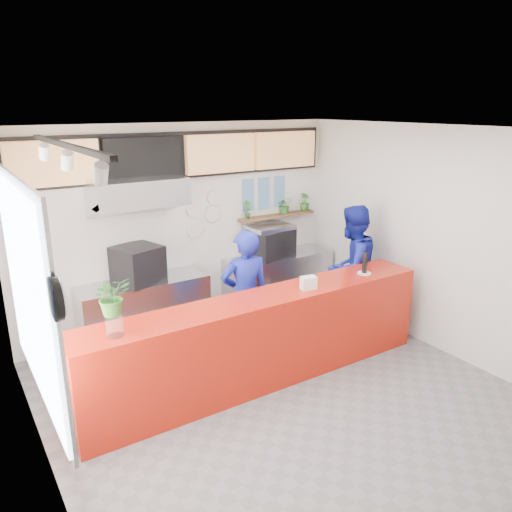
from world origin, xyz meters
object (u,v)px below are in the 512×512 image
panini_oven (138,264)px  espresso_machine (270,243)px  pepper_mill (365,263)px  staff_right (351,268)px  service_counter (263,340)px  staff_center (245,296)px

panini_oven → espresso_machine: bearing=-17.3°
panini_oven → pepper_mill: size_ratio=2.09×
staff_right → pepper_mill: 0.80m
staff_right → panini_oven: bearing=-32.2°
espresso_machine → pepper_mill: pepper_mill is taller
service_counter → espresso_machine: 2.31m
panini_oven → pepper_mill: panini_oven is taller
service_counter → panini_oven: (-0.85, 1.80, 0.60)m
service_counter → panini_oven: panini_oven is taller
panini_oven → staff_center: 1.57m
panini_oven → staff_right: (2.80, -1.21, -0.22)m
pepper_mill → panini_oven: bearing=142.8°
staff_right → pepper_mill: size_ratio=6.98×
staff_center → staff_right: (1.82, -0.01, 0.06)m
service_counter → pepper_mill: 1.73m
staff_right → pepper_mill: (-0.37, -0.63, 0.32)m
service_counter → staff_center: 0.69m
pepper_mill → staff_right: bearing=59.8°
staff_center → pepper_mill: (1.45, -0.64, 0.37)m
staff_right → espresso_machine: bearing=-71.9°
espresso_machine → staff_right: (0.61, -1.21, -0.19)m
service_counter → staff_right: 2.07m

